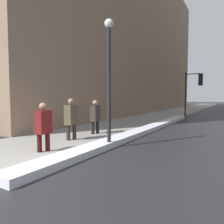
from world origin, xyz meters
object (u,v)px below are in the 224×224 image
traffic_light_near (195,85)px  pedestrian_trailing (95,115)px  pedestrian_nearside (43,125)px  pedestrian_in_glasses (71,117)px  lamp_post (109,70)px

traffic_light_near → pedestrian_trailing: bearing=-102.7°
pedestrian_trailing → traffic_light_near: bearing=158.5°
traffic_light_near → pedestrian_trailing: (-2.64, -9.78, -1.75)m
pedestrian_nearside → pedestrian_trailing: pedestrian_trailing is taller
pedestrian_in_glasses → pedestrian_nearside: bearing=8.0°
lamp_post → pedestrian_trailing: 3.26m
traffic_light_near → pedestrian_trailing: traffic_light_near is taller
traffic_light_near → pedestrian_nearside: 13.53m
traffic_light_near → pedestrian_nearside: bearing=-96.8°
lamp_post → traffic_light_near: 11.84m
pedestrian_nearside → pedestrian_in_glasses: size_ratio=0.93×
lamp_post → pedestrian_in_glasses: size_ratio=2.56×
lamp_post → traffic_light_near: bearing=86.5°
traffic_light_near → pedestrian_in_glasses: size_ratio=2.24×
lamp_post → pedestrian_in_glasses: 2.53m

